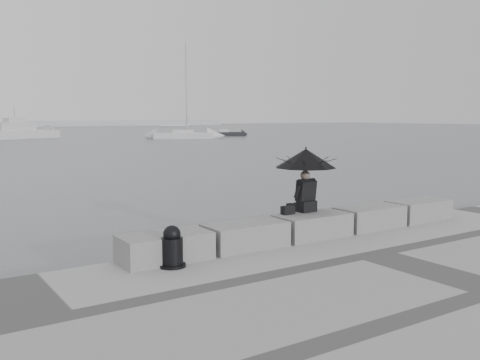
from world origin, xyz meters
TOP-DOWN VIEW (x-y plane):
  - ground at (0.00, 0.00)m, footprint 360.00×360.00m
  - stone_block_far_left at (-3.40, -0.45)m, footprint 1.60×0.80m
  - stone_block_left at (-1.70, -0.45)m, footprint 1.60×0.80m
  - stone_block_centre at (0.00, -0.45)m, footprint 1.60×0.80m
  - stone_block_right at (1.70, -0.45)m, footprint 1.60×0.80m
  - stone_block_far_right at (3.40, -0.45)m, footprint 1.60×0.80m
  - seated_person at (0.07, -0.12)m, footprint 1.32×1.32m
  - bag at (-0.45, -0.18)m, footprint 0.27×0.16m
  - mooring_bollard at (-3.46, -0.85)m, footprint 0.46×0.46m
  - sailboat_right at (26.19, 56.31)m, footprint 8.13×5.82m
  - motor_cruiser at (7.86, 68.41)m, footprint 10.48×6.30m
  - small_motorboat at (36.61, 61.23)m, footprint 5.00×3.86m

SIDE VIEW (x-z plane):
  - ground at x=0.00m, z-range 0.00..0.00m
  - small_motorboat at x=36.61m, z-range -0.23..0.87m
  - sailboat_right at x=26.19m, z-range -5.93..6.97m
  - stone_block_far_left at x=-3.40m, z-range 0.50..1.00m
  - stone_block_left at x=-1.70m, z-range 0.50..1.00m
  - stone_block_centre at x=0.00m, z-range 0.50..1.00m
  - stone_block_right at x=1.70m, z-range 0.50..1.00m
  - stone_block_far_right at x=3.40m, z-range 0.50..1.00m
  - mooring_bollard at x=-3.46m, z-range 0.45..1.17m
  - motor_cruiser at x=7.86m, z-range -1.36..3.14m
  - bag at x=-0.45m, z-range 1.00..1.18m
  - seated_person at x=0.07m, z-range 1.33..2.72m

